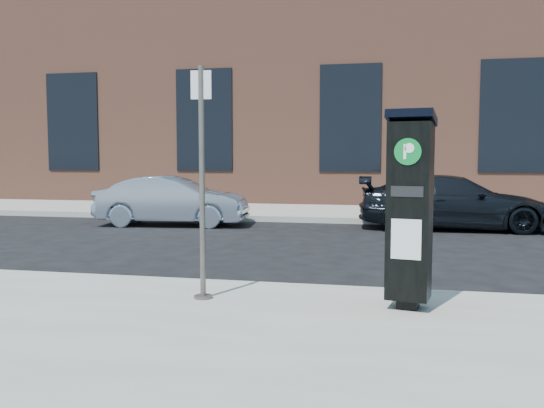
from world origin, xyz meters
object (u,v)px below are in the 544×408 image
(car_silver, at_px, (173,201))
(sign_pole, at_px, (202,185))
(parking_kiosk, at_px, (410,208))
(car_dark, at_px, (453,202))

(car_silver, bearing_deg, sign_pole, -162.16)
(parking_kiosk, xyz_separation_m, car_dark, (1.24, 8.27, -0.57))
(car_dark, bearing_deg, parking_kiosk, 169.36)
(parking_kiosk, relative_size, car_dark, 0.46)
(sign_pole, xyz_separation_m, car_silver, (-3.42, 7.65, -0.82))
(car_silver, distance_m, car_dark, 6.97)
(car_silver, height_order, car_dark, car_dark)
(sign_pole, distance_m, car_silver, 8.42)
(parking_kiosk, distance_m, car_silver, 9.52)
(parking_kiosk, bearing_deg, car_silver, 137.42)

